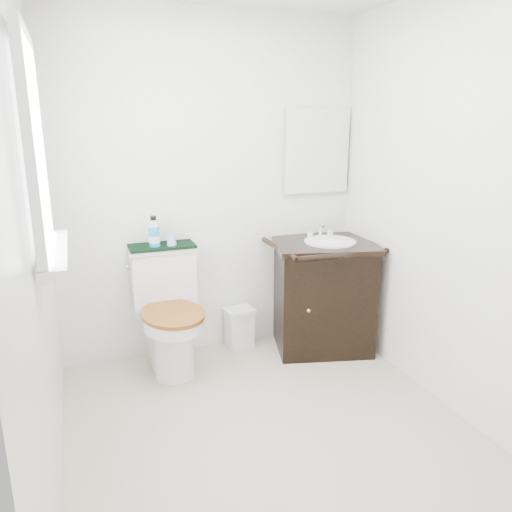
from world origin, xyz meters
TOP-DOWN VIEW (x-y plane):
  - floor at (0.00, 0.00)m, footprint 2.40×2.40m
  - wall_back at (0.00, 1.20)m, footprint 2.40×0.00m
  - wall_front at (0.00, -1.20)m, footprint 2.40×0.00m
  - wall_left at (-1.10, 0.00)m, footprint 0.00×2.40m
  - wall_right at (1.10, 0.00)m, footprint 0.00×2.40m
  - window at (-1.07, 0.25)m, footprint 0.02×0.70m
  - mirror at (0.82, 1.18)m, footprint 0.50×0.02m
  - toilet at (-0.38, 0.97)m, footprint 0.45×0.65m
  - vanity at (0.77, 0.90)m, footprint 0.85×0.77m
  - trash_bin at (0.17, 1.10)m, footprint 0.23×0.19m
  - towel at (-0.38, 1.09)m, footprint 0.44×0.22m
  - mouthwash_bottle at (-0.44, 1.06)m, footprint 0.07×0.07m
  - cup at (-0.32, 1.06)m, footprint 0.07×0.07m
  - soap_bar at (0.72, 1.03)m, footprint 0.07×0.05m

SIDE VIEW (x-z plane):
  - floor at x=0.00m, z-range 0.00..0.00m
  - trash_bin at x=0.17m, z-range 0.00..0.31m
  - toilet at x=-0.38m, z-range -0.05..0.78m
  - vanity at x=0.77m, z-range -0.03..0.89m
  - soap_bar at x=0.72m, z-range 0.82..0.84m
  - towel at x=-0.38m, z-range 0.84..0.85m
  - cup at x=-0.32m, z-range 0.85..0.94m
  - mouthwash_bottle at x=-0.44m, z-range 0.84..1.05m
  - wall_back at x=0.00m, z-range 0.00..2.40m
  - wall_front at x=0.00m, z-range 0.00..2.40m
  - wall_left at x=-1.10m, z-range 0.00..2.40m
  - wall_right at x=1.10m, z-range 0.00..2.40m
  - mirror at x=0.82m, z-range 1.15..1.75m
  - window at x=-1.07m, z-range 1.10..2.00m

